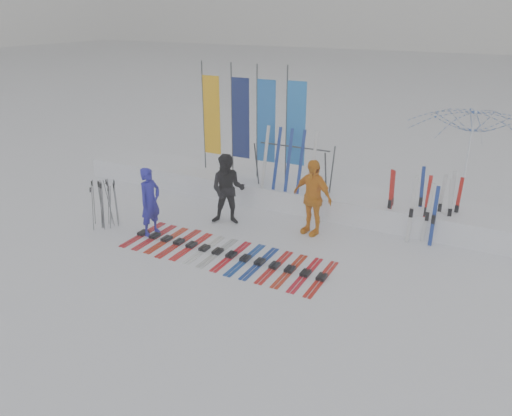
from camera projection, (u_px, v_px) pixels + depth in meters
The scene contains 11 objects.
ground at pixel (212, 276), 10.42m from camera, with size 120.00×120.00×0.00m, color white.
snow_bank at pixel (299, 195), 14.08m from camera, with size 14.00×1.60×0.60m, color white.
person_blue at pixel (150, 202), 12.05m from camera, with size 0.62×0.41×1.70m, color #1D1CA3.
person_black at pixel (228, 189), 12.65m from camera, with size 0.89×0.70×1.84m, color black.
person_yellow at pixel (312, 197), 12.07m from camera, with size 1.11×0.46×1.89m, color orange.
tent_canopy at pixel (468, 163), 12.78m from camera, with size 3.26×3.32×2.99m, color white.
ski_row at pixel (225, 254), 11.29m from camera, with size 4.85×1.68×0.07m.
pole_cluster at pixel (105, 204), 12.56m from camera, with size 0.67×0.72×1.25m.
feather_flags at pixel (252, 120), 14.14m from camera, with size 3.24×0.15×3.20m.
ski_rack at pixel (294, 161), 13.35m from camera, with size 2.04×0.80×1.23m.
upright_skis at pixel (427, 206), 11.96m from camera, with size 1.60×0.93×1.65m.
Camera 1 is at (5.05, -7.66, 5.22)m, focal length 35.00 mm.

